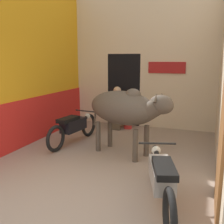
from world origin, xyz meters
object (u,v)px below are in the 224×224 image
at_px(cow, 125,108).
at_px(plastic_stool, 128,121).
at_px(motorcycle_near, 161,178).
at_px(shopkeeper_seated, 117,107).
at_px(motorcycle_far, 73,127).

bearing_deg(cow, plastic_stool, 105.49).
height_order(cow, motorcycle_near, cow).
bearing_deg(cow, shopkeeper_seated, 114.44).
relative_size(cow, motorcycle_near, 1.03).
bearing_deg(motorcycle_near, cow, 121.72).
xyz_separation_m(cow, plastic_stool, (-0.57, 2.06, -0.79)).
relative_size(shopkeeper_seated, plastic_stool, 3.06).
xyz_separation_m(cow, motorcycle_near, (1.10, -1.77, -0.58)).
distance_m(cow, motorcycle_far, 1.55).
xyz_separation_m(motorcycle_near, plastic_stool, (-1.67, 3.83, -0.21)).
bearing_deg(motorcycle_far, plastic_stool, 65.04).
height_order(motorcycle_near, plastic_stool, motorcycle_near).
height_order(motorcycle_near, shopkeeper_seated, shopkeeper_seated).
distance_m(motorcycle_near, shopkeeper_seated, 4.19).
height_order(cow, motorcycle_far, cow).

